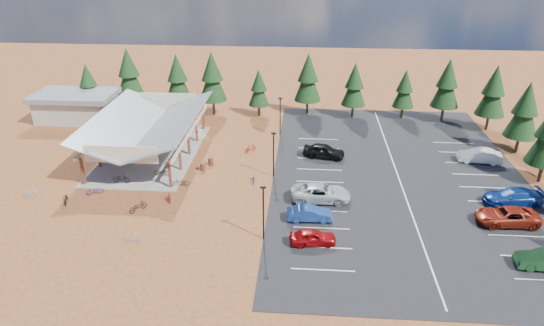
% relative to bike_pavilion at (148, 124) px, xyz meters
% --- Properties ---
extents(ground, '(140.00, 140.00, 0.00)m').
position_rel_bike_pavilion_xyz_m(ground, '(10.00, -7.00, -3.82)').
color(ground, brown).
rests_on(ground, ground).
extents(asphalt_lot, '(27.00, 44.00, 0.04)m').
position_rel_bike_pavilion_xyz_m(asphalt_lot, '(28.50, -4.00, -3.80)').
color(asphalt_lot, black).
rests_on(asphalt_lot, ground).
extents(concrete_pad, '(10.60, 18.60, 0.10)m').
position_rel_bike_pavilion_xyz_m(concrete_pad, '(0.00, 0.00, -3.77)').
color(concrete_pad, gray).
rests_on(concrete_pad, ground).
extents(bike_pavilion, '(11.65, 19.40, 4.97)m').
position_rel_bike_pavilion_xyz_m(bike_pavilion, '(0.00, 0.00, 0.00)').
color(bike_pavilion, '#532817').
rests_on(bike_pavilion, concrete_pad).
extents(outbuilding, '(11.00, 7.00, 3.90)m').
position_rel_bike_pavilion_xyz_m(outbuilding, '(-14.00, 11.00, -1.80)').
color(outbuilding, '#ADA593').
rests_on(outbuilding, ground).
extents(lamp_post_0, '(0.50, 0.25, 5.14)m').
position_rel_bike_pavilion_xyz_m(lamp_post_0, '(15.00, -17.00, -0.85)').
color(lamp_post_0, black).
rests_on(lamp_post_0, ground).
extents(lamp_post_1, '(0.50, 0.25, 5.14)m').
position_rel_bike_pavilion_xyz_m(lamp_post_1, '(15.00, -5.00, -0.85)').
color(lamp_post_1, black).
rests_on(lamp_post_1, ground).
extents(lamp_post_2, '(0.50, 0.25, 5.14)m').
position_rel_bike_pavilion_xyz_m(lamp_post_2, '(15.00, 7.00, -0.85)').
color(lamp_post_2, black).
rests_on(lamp_post_2, ground).
extents(trash_bin_0, '(0.60, 0.60, 0.90)m').
position_rel_bike_pavilion_xyz_m(trash_bin_0, '(7.07, -4.09, -3.37)').
color(trash_bin_0, '#51301D').
rests_on(trash_bin_0, ground).
extents(trash_bin_1, '(0.60, 0.60, 0.90)m').
position_rel_bike_pavilion_xyz_m(trash_bin_1, '(7.70, -2.64, -3.37)').
color(trash_bin_1, '#51301D').
rests_on(trash_bin_1, ground).
extents(pine_0, '(3.13, 3.13, 7.29)m').
position_rel_bike_pavilion_xyz_m(pine_0, '(-13.21, 14.10, 0.62)').
color(pine_0, '#382314').
rests_on(pine_0, ground).
extents(pine_1, '(3.96, 3.96, 9.22)m').
position_rel_bike_pavilion_xyz_m(pine_1, '(-7.69, 15.94, 1.81)').
color(pine_1, '#382314').
rests_on(pine_1, ground).
extents(pine_2, '(3.73, 3.73, 8.69)m').
position_rel_bike_pavilion_xyz_m(pine_2, '(-0.22, 14.90, 1.48)').
color(pine_2, '#382314').
rests_on(pine_2, ground).
extents(pine_3, '(3.95, 3.95, 9.21)m').
position_rel_bike_pavilion_xyz_m(pine_3, '(4.90, 14.53, 1.80)').
color(pine_3, '#382314').
rests_on(pine_3, ground).
extents(pine_4, '(2.94, 2.94, 6.84)m').
position_rel_bike_pavilion_xyz_m(pine_4, '(11.51, 14.47, 0.35)').
color(pine_4, '#382314').
rests_on(pine_4, ground).
extents(pine_5, '(3.84, 3.84, 8.96)m').
position_rel_bike_pavilion_xyz_m(pine_5, '(18.44, 15.64, 1.65)').
color(pine_5, '#382314').
rests_on(pine_5, ground).
extents(pine_6, '(3.43, 3.43, 7.98)m').
position_rel_bike_pavilion_xyz_m(pine_6, '(24.93, 14.64, 1.05)').
color(pine_6, '#382314').
rests_on(pine_6, ground).
extents(pine_7, '(3.04, 3.04, 7.07)m').
position_rel_bike_pavilion_xyz_m(pine_7, '(31.95, 14.99, 0.49)').
color(pine_7, '#382314').
rests_on(pine_7, ground).
extents(pine_8, '(3.80, 3.80, 8.86)m').
position_rel_bike_pavilion_xyz_m(pine_8, '(37.44, 14.27, 1.58)').
color(pine_8, '#382314').
rests_on(pine_8, ground).
extents(pine_12, '(3.79, 3.79, 8.82)m').
position_rel_bike_pavilion_xyz_m(pine_12, '(43.63, 3.53, 1.56)').
color(pine_12, '#382314').
rests_on(pine_12, ground).
extents(pine_13, '(3.80, 3.80, 8.85)m').
position_rel_bike_pavilion_xyz_m(pine_13, '(42.59, 11.16, 1.58)').
color(pine_13, '#382314').
rests_on(pine_13, ground).
extents(bike_0, '(1.95, 0.88, 0.99)m').
position_rel_bike_pavilion_xyz_m(bike_0, '(-0.84, -7.80, -3.23)').
color(bike_0, black).
rests_on(bike_0, concrete_pad).
extents(bike_1, '(1.90, 0.74, 1.11)m').
position_rel_bike_pavilion_xyz_m(bike_1, '(-2.67, -3.12, -3.17)').
color(bike_1, '#94979C').
rests_on(bike_1, concrete_pad).
extents(bike_2, '(1.98, 1.23, 0.98)m').
position_rel_bike_pavilion_xyz_m(bike_2, '(-2.58, 0.23, -3.23)').
color(bike_2, navy).
rests_on(bike_2, concrete_pad).
extents(bike_3, '(1.87, 0.88, 1.08)m').
position_rel_bike_pavilion_xyz_m(bike_3, '(-1.74, 7.78, -3.18)').
color(bike_3, maroon).
rests_on(bike_3, concrete_pad).
extents(bike_4, '(1.73, 0.65, 0.90)m').
position_rel_bike_pavilion_xyz_m(bike_4, '(2.88, -5.86, -3.27)').
color(bike_4, black).
rests_on(bike_4, concrete_pad).
extents(bike_5, '(1.62, 0.68, 0.95)m').
position_rel_bike_pavilion_xyz_m(bike_5, '(3.49, -2.95, -3.25)').
color(bike_5, '#A0A5A9').
rests_on(bike_5, concrete_pad).
extents(bike_6, '(1.68, 0.65, 0.87)m').
position_rel_bike_pavilion_xyz_m(bike_6, '(0.82, 2.64, -3.29)').
color(bike_6, navy).
rests_on(bike_6, concrete_pad).
extents(bike_7, '(1.65, 0.81, 0.95)m').
position_rel_bike_pavilion_xyz_m(bike_7, '(3.59, 6.57, -3.25)').
color(bike_7, maroon).
rests_on(bike_7, concrete_pad).
extents(bike_8, '(1.28, 1.98, 0.98)m').
position_rel_bike_pavilion_xyz_m(bike_8, '(-4.75, -12.30, -3.33)').
color(bike_8, black).
rests_on(bike_8, ground).
extents(bike_9, '(1.32, 1.51, 0.94)m').
position_rel_bike_pavilion_xyz_m(bike_9, '(-8.95, -11.04, -3.35)').
color(bike_9, '#9D9FA5').
rests_on(bike_9, ground).
extents(bike_10, '(1.80, 1.29, 0.90)m').
position_rel_bike_pavilion_xyz_m(bike_10, '(-2.66, -10.38, -3.37)').
color(bike_10, navy).
rests_on(bike_10, ground).
extents(bike_11, '(0.96, 1.57, 0.91)m').
position_rel_bike_pavilion_xyz_m(bike_11, '(5.20, -11.15, -3.37)').
color(bike_11, maroon).
rests_on(bike_11, ground).
extents(bike_12, '(1.66, 1.89, 0.99)m').
position_rel_bike_pavilion_xyz_m(bike_12, '(2.73, -13.22, -3.33)').
color(bike_12, black).
rests_on(bike_12, ground).
extents(bike_13, '(1.58, 0.54, 0.93)m').
position_rel_bike_pavilion_xyz_m(bike_13, '(3.97, -18.44, -3.36)').
color(bike_13, '#979BA0').
rests_on(bike_13, ground).
extents(bike_14, '(0.76, 1.63, 0.82)m').
position_rel_bike_pavilion_xyz_m(bike_14, '(13.00, -6.50, -3.41)').
color(bike_14, navy).
rests_on(bike_14, ground).
extents(bike_15, '(1.53, 1.57, 1.03)m').
position_rel_bike_pavilion_xyz_m(bike_15, '(11.76, 1.36, -3.31)').
color(bike_15, maroon).
rests_on(bike_15, ground).
extents(bike_16, '(1.82, 0.90, 0.91)m').
position_rel_bike_pavilion_xyz_m(bike_16, '(5.56, -7.91, -3.37)').
color(bike_16, black).
rests_on(bike_16, ground).
extents(car_0, '(4.06, 2.00, 1.33)m').
position_rel_bike_pavilion_xyz_m(car_0, '(19.21, -17.47, -3.12)').
color(car_0, '#95090B').
rests_on(car_0, asphalt_lot).
extents(car_1, '(4.21, 1.69, 1.36)m').
position_rel_bike_pavilion_xyz_m(car_1, '(18.92, -13.71, -3.10)').
color(car_1, navy).
rests_on(car_1, asphalt_lot).
extents(car_2, '(5.90, 2.84, 1.62)m').
position_rel_bike_pavilion_xyz_m(car_2, '(20.01, -9.93, -2.97)').
color(car_2, '#B5BABE').
rests_on(car_2, asphalt_lot).
extents(car_4, '(5.11, 2.84, 1.64)m').
position_rel_bike_pavilion_xyz_m(car_4, '(20.54, 0.39, -2.96)').
color(car_4, black).
rests_on(car_4, asphalt_lot).
extents(car_6, '(5.64, 2.77, 1.54)m').
position_rel_bike_pavilion_xyz_m(car_6, '(36.66, -13.02, -3.01)').
color(car_6, maroon).
rests_on(car_6, asphalt_lot).
extents(car_7, '(5.69, 2.69, 1.60)m').
position_rel_bike_pavilion_xyz_m(car_7, '(38.46, -9.34, -2.98)').
color(car_7, navy).
rests_on(car_7, asphalt_lot).
extents(car_9, '(5.01, 2.28, 1.59)m').
position_rel_bike_pavilion_xyz_m(car_9, '(38.30, 0.35, -2.99)').
color(car_9, silver).
rests_on(car_9, asphalt_lot).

